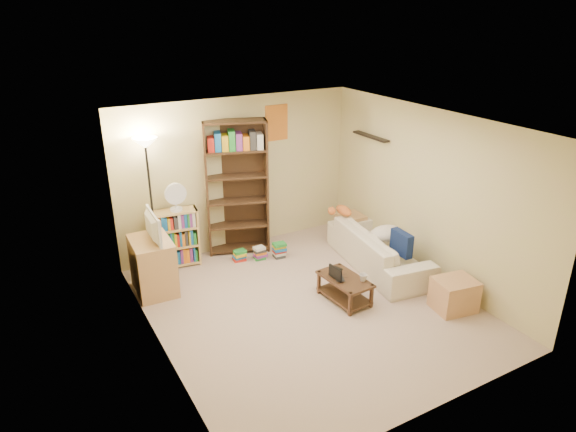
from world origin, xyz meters
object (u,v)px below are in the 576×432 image
at_px(tv_stand, 153,266).
at_px(television, 149,227).
at_px(sofa, 379,249).
at_px(floor_lamp, 148,167).
at_px(end_cabinet, 454,295).
at_px(coffee_table, 345,287).
at_px(desk_fan, 176,197).
at_px(mug, 363,278).
at_px(short_bookshelf, 175,238).
at_px(tall_bookshelf, 237,185).
at_px(laptop, 341,277).
at_px(side_table, 350,228).
at_px(tabby_cat, 342,211).

distance_m(tv_stand, television, 0.60).
bearing_deg(sofa, television, 81.69).
xyz_separation_m(tv_stand, television, (0.00, 0.00, 0.60)).
relative_size(television, floor_lamp, 0.34).
relative_size(tv_stand, end_cabinet, 1.51).
distance_m(coffee_table, desk_fan, 2.82).
xyz_separation_m(mug, short_bookshelf, (-1.85, 2.33, 0.06)).
bearing_deg(desk_fan, tall_bookshelf, 2.52).
xyz_separation_m(sofa, coffee_table, (-1.05, -0.57, -0.09)).
bearing_deg(coffee_table, sofa, 24.60).
bearing_deg(laptop, floor_lamp, 62.80).
xyz_separation_m(short_bookshelf, side_table, (2.90, -0.59, -0.22)).
bearing_deg(television, side_table, -87.42).
distance_m(tabby_cat, short_bookshelf, 2.70).
distance_m(tv_stand, desk_fan, 1.10).
bearing_deg(television, laptop, -122.41).
xyz_separation_m(tabby_cat, laptop, (-0.93, -1.35, -0.32)).
distance_m(television, end_cabinet, 4.22).
height_order(sofa, tv_stand, tv_stand).
relative_size(laptop, floor_lamp, 0.17).
xyz_separation_m(laptop, television, (-2.17, 1.51, 0.64)).
bearing_deg(short_bookshelf, television, -122.80).
distance_m(floor_lamp, end_cabinet, 4.60).
distance_m(coffee_table, floor_lamp, 3.26).
bearing_deg(coffee_table, short_bookshelf, 124.07).
distance_m(sofa, tall_bookshelf, 2.45).
relative_size(tv_stand, floor_lamp, 0.38).
height_order(tabby_cat, mug, tabby_cat).
bearing_deg(television, end_cabinet, -123.78).
distance_m(mug, short_bookshelf, 2.98).
height_order(desk_fan, floor_lamp, floor_lamp).
xyz_separation_m(television, end_cabinet, (3.35, -2.45, -0.77)).
height_order(tv_stand, television, television).
relative_size(coffee_table, side_table, 1.69).
bearing_deg(mug, end_cabinet, -36.19).
bearing_deg(sofa, laptop, 124.61).
bearing_deg(end_cabinet, tall_bookshelf, 119.95).
bearing_deg(side_table, end_cabinet, -91.63).
relative_size(tabby_cat, short_bookshelf, 0.52).
distance_m(laptop, desk_fan, 2.73).
xyz_separation_m(television, floor_lamp, (0.22, 0.61, 0.66)).
distance_m(coffee_table, television, 2.80).
bearing_deg(tabby_cat, television, 177.07).
xyz_separation_m(tabby_cat, end_cabinet, (0.25, -2.29, -0.46)).
bearing_deg(coffee_table, end_cabinet, -42.14).
xyz_separation_m(sofa, floor_lamp, (-3.03, 1.58, 1.36)).
height_order(mug, tv_stand, tv_stand).
relative_size(floor_lamp, side_table, 4.35).
distance_m(laptop, television, 2.72).
relative_size(sofa, end_cabinet, 4.08).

